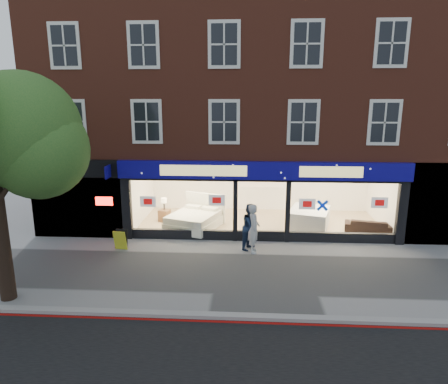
# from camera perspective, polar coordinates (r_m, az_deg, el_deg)

# --- Properties ---
(ground) EXTENTS (120.00, 120.00, 0.00)m
(ground) POSITION_cam_1_polar(r_m,az_deg,el_deg) (13.70, 5.65, -11.37)
(ground) COLOR gray
(ground) RESTS_ON ground
(kerb_line) EXTENTS (60.00, 0.10, 0.01)m
(kerb_line) POSITION_cam_1_polar(r_m,az_deg,el_deg) (10.96, 6.26, -18.15)
(kerb_line) COLOR #8C0A07
(kerb_line) RESTS_ON ground
(kerb_stone) EXTENTS (60.00, 0.25, 0.12)m
(kerb_stone) POSITION_cam_1_polar(r_m,az_deg,el_deg) (11.10, 6.22, -17.37)
(kerb_stone) COLOR gray
(kerb_stone) RESTS_ON ground
(showroom_floor) EXTENTS (11.00, 4.50, 0.10)m
(showroom_floor) POSITION_cam_1_polar(r_m,az_deg,el_deg) (18.58, 5.08, -4.43)
(showroom_floor) COLOR tan
(showroom_floor) RESTS_ON ground
(building) EXTENTS (19.00, 8.26, 10.30)m
(building) POSITION_cam_1_polar(r_m,az_deg,el_deg) (19.40, 5.31, 16.15)
(building) COLOR brown
(building) RESTS_ON ground
(display_bed) EXTENTS (2.62, 2.86, 1.33)m
(display_bed) POSITION_cam_1_polar(r_m,az_deg,el_deg) (17.72, -4.18, -3.89)
(display_bed) COLOR white
(display_bed) RESTS_ON showroom_floor
(bedside_table) EXTENTS (0.57, 0.57, 0.55)m
(bedside_table) POSITION_cam_1_polar(r_m,az_deg,el_deg) (18.72, -8.50, -3.35)
(bedside_table) COLOR brown
(bedside_table) RESTS_ON showroom_floor
(mattress_stack) EXTENTS (2.11, 2.40, 0.80)m
(mattress_stack) POSITION_cam_1_polar(r_m,az_deg,el_deg) (18.15, 12.08, -3.63)
(mattress_stack) COLOR silver
(mattress_stack) RESTS_ON showroom_floor
(sofa) EXTENTS (2.05, 1.17, 0.56)m
(sofa) POSITION_cam_1_polar(r_m,az_deg,el_deg) (18.14, 19.92, -4.55)
(sofa) COLOR black
(sofa) RESTS_ON showroom_floor
(a_board) EXTENTS (0.55, 0.40, 0.77)m
(a_board) POSITION_cam_1_polar(r_m,az_deg,el_deg) (15.94, -14.53, -6.60)
(a_board) COLOR gold
(a_board) RESTS_ON ground
(pedestrian_grey) EXTENTS (0.45, 0.69, 1.87)m
(pedestrian_grey) POSITION_cam_1_polar(r_m,az_deg,el_deg) (15.04, 4.28, -5.21)
(pedestrian_grey) COLOR #B8BBC1
(pedestrian_grey) RESTS_ON ground
(pedestrian_blue) EXTENTS (1.00, 1.09, 1.80)m
(pedestrian_blue) POSITION_cam_1_polar(r_m,az_deg,el_deg) (15.35, 3.89, -4.96)
(pedestrian_blue) COLOR #192846
(pedestrian_blue) RESTS_ON ground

